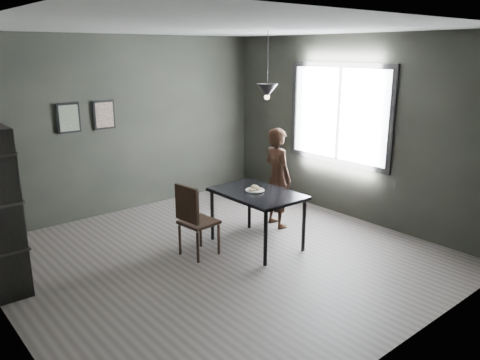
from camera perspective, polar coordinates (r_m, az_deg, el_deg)
ground at (r=6.08m, az=-2.25°, el=-9.33°), size 5.00×5.00×0.00m
back_wall at (r=7.74m, az=-13.85°, el=6.50°), size 5.00×0.10×2.80m
ceiling at (r=5.53m, az=-2.58°, el=18.05°), size 5.00×5.00×0.02m
window_assembly at (r=7.48m, az=11.93°, el=7.86°), size 0.04×1.96×1.56m
cafe_table at (r=6.20m, az=2.07°, el=-2.18°), size 0.80×1.20×0.75m
white_plate at (r=6.21m, az=1.81°, el=-1.33°), size 0.23×0.23×0.01m
donut_pile at (r=6.20m, az=1.81°, el=-1.02°), size 0.18×0.12×0.08m
woman at (r=6.91m, az=4.59°, el=0.27°), size 0.44×0.59×1.49m
wood_chair at (r=5.92m, az=-5.69°, el=-4.43°), size 0.45×0.45×0.95m
pendant_lamp at (r=6.17m, az=3.32°, el=10.81°), size 0.28×0.28×0.86m
framed_print_left at (r=7.34m, az=-20.17°, el=7.10°), size 0.34×0.04×0.44m
framed_print_right at (r=7.54m, az=-16.23°, el=7.64°), size 0.34×0.04×0.44m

